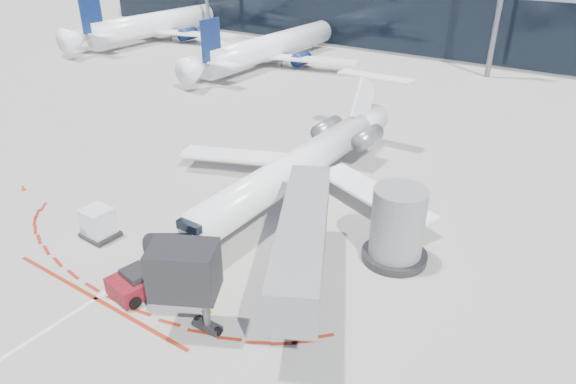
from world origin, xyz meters
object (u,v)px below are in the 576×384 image
Objects in this scene: pushback_tug at (142,280)px; ramp_worker at (206,308)px; uld_container at (98,223)px; regional_jet at (301,164)px.

ramp_worker is (4.72, 0.09, 0.18)m from pushback_tug.
pushback_tug is at bearing -24.58° from ramp_worker.
regional_jet is at bearing 62.23° from uld_container.
regional_jet is 16.58× the size of ramp_worker.
pushback_tug is 4.72m from ramp_worker.
uld_container is at bearing -119.54° from regional_jet.
pushback_tug is 6.91m from uld_container.
ramp_worker is at bearing 11.07° from pushback_tug.
uld_container reaches higher than ramp_worker.
pushback_tug is 2.51× the size of uld_container.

